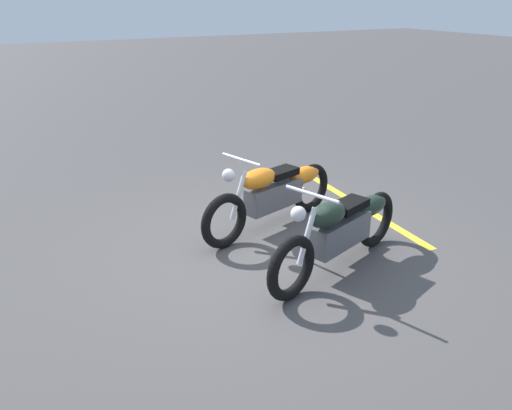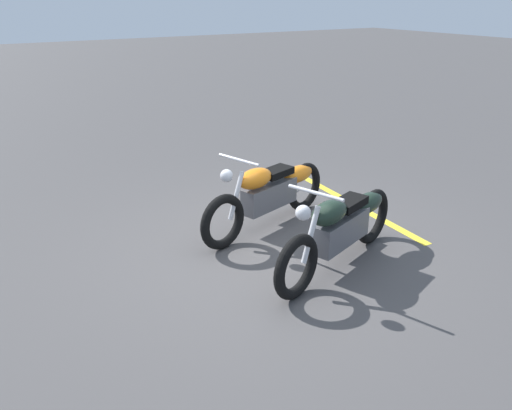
% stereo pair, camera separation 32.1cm
% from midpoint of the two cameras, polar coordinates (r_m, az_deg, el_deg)
% --- Properties ---
extents(ground_plane, '(60.00, 60.00, 0.00)m').
position_cam_midpoint_polar(ground_plane, '(5.98, 0.68, -5.26)').
color(ground_plane, '#474444').
extents(motorcycle_bright_foreground, '(2.17, 0.85, 1.04)m').
position_cam_midpoint_polar(motorcycle_bright_foreground, '(6.45, 0.11, 1.42)').
color(motorcycle_bright_foreground, black).
rests_on(motorcycle_bright_foreground, ground).
extents(motorcycle_dark_foreground, '(2.14, 0.90, 1.04)m').
position_cam_midpoint_polar(motorcycle_dark_foreground, '(5.56, 7.87, -2.42)').
color(motorcycle_dark_foreground, black).
rests_on(motorcycle_dark_foreground, ground).
extents(parking_stripe_near, '(0.32, 3.20, 0.01)m').
position_cam_midpoint_polar(parking_stripe_near, '(7.51, 8.85, 0.50)').
color(parking_stripe_near, yellow).
rests_on(parking_stripe_near, ground).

